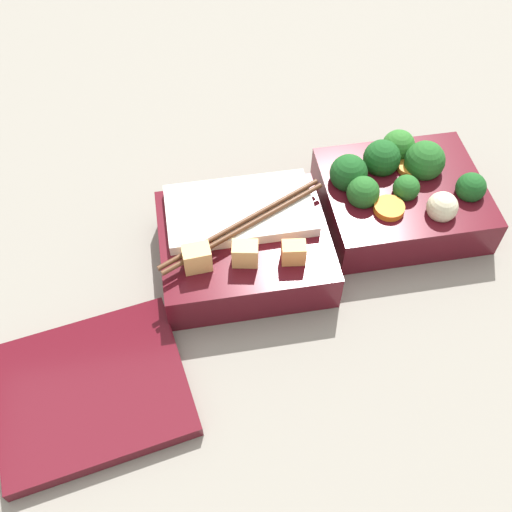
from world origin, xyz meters
The scene contains 4 objects.
ground_plane centered at (0.00, 0.00, 0.00)m, with size 3.00×3.00×0.00m, color gray.
bento_tray_vegetable centered at (-0.09, -0.01, 0.03)m, with size 0.17×0.15×0.08m.
bento_tray_rice centered at (0.09, 0.02, 0.03)m, with size 0.18×0.15×0.07m.
bento_lid centered at (0.25, 0.15, 0.01)m, with size 0.17×0.14×0.02m, color #510F19.
Camera 1 is at (0.14, 0.40, 0.51)m, focal length 42.00 mm.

